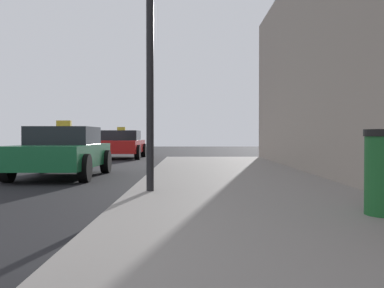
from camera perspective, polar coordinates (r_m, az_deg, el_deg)
sidewalk at (r=4.06m, az=14.01°, el=-12.95°), size 4.00×32.00×0.15m
street_lamp at (r=7.96m, az=-4.98°, el=15.12°), size 0.36×0.36×4.12m
car_green at (r=12.37m, az=-15.22°, el=-0.87°), size 1.95×4.06×1.43m
car_red at (r=21.92m, az=-8.46°, el=-0.01°), size 2.05×4.03×1.43m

